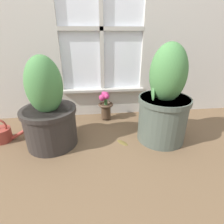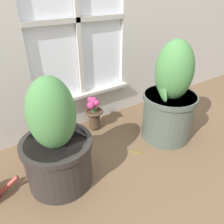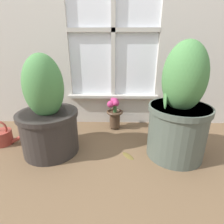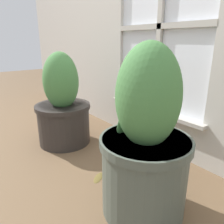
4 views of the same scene
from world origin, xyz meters
TOP-DOWN VIEW (x-y plane):
  - ground_plane at (0.00, 0.00)m, footprint 10.00×10.00m
  - potted_plant_left at (-0.44, 0.16)m, footprint 0.41×0.41m
  - potted_plant_right at (0.44, 0.13)m, footprint 0.40×0.40m
  - flower_vase at (0.02, 0.54)m, footprint 0.15×0.15m
  - fallen_leaf at (0.12, 0.10)m, footprint 0.10×0.11m

SIDE VIEW (x-z plane):
  - ground_plane at x=0.00m, z-range 0.00..0.00m
  - fallen_leaf at x=0.12m, z-range 0.00..0.01m
  - flower_vase at x=0.02m, z-range 0.01..0.30m
  - potted_plant_left at x=-0.44m, z-range -0.07..0.62m
  - potted_plant_right at x=0.44m, z-range -0.06..0.70m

